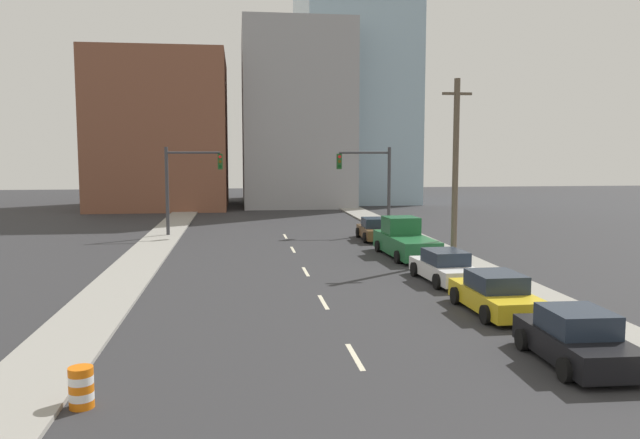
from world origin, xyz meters
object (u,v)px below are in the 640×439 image
traffic_barrel (81,387)px  traffic_signal_right (374,178)px  sedan_yellow (496,294)px  pickup_truck_green (405,241)px  sedan_white (445,267)px  sedan_brown (375,230)px  traffic_signal_left (183,179)px  utility_pole_right_mid (455,169)px  sedan_black (576,339)px

traffic_barrel → traffic_signal_right: bearing=66.0°
sedan_yellow → pickup_truck_green: size_ratio=0.72×
sedan_white → pickup_truck_green: bearing=86.1°
sedan_brown → traffic_signal_left: bearing=165.7°
utility_pole_right_mid → sedan_black: (-2.37, -16.56, -4.31)m
sedan_black → sedan_white: sedan_black is taller
traffic_barrel → pickup_truck_green: pickup_truck_green is taller
utility_pole_right_mid → sedan_yellow: size_ratio=2.08×
sedan_yellow → sedan_white: sedan_yellow is taller
traffic_barrel → sedan_black: size_ratio=0.22×
pickup_truck_green → traffic_barrel: bearing=-125.7°
traffic_signal_left → traffic_barrel: traffic_signal_left is taller
traffic_barrel → traffic_signal_left: bearing=90.5°
utility_pole_right_mid → sedan_black: utility_pole_right_mid is taller
traffic_signal_right → sedan_white: traffic_signal_right is taller
sedan_white → sedan_brown: size_ratio=1.07×
sedan_white → pickup_truck_green: size_ratio=0.74×
sedan_black → pickup_truck_green: 18.47m
utility_pole_right_mid → sedan_black: 17.27m
traffic_signal_right → utility_pole_right_mid: utility_pole_right_mid is taller
utility_pole_right_mid → pickup_truck_green: size_ratio=1.51×
pickup_truck_green → traffic_signal_right: bearing=84.6°
utility_pole_right_mid → traffic_barrel: utility_pole_right_mid is taller
traffic_signal_left → sedan_yellow: traffic_signal_left is taller
sedan_black → sedan_brown: bearing=92.1°
traffic_signal_right → traffic_barrel: bearing=-114.0°
traffic_signal_right → pickup_truck_green: size_ratio=0.97×
traffic_signal_right → sedan_yellow: bearing=-91.5°
traffic_signal_right → pickup_truck_green: bearing=-92.9°
utility_pole_right_mid → sedan_white: utility_pole_right_mid is taller
traffic_signal_right → utility_pole_right_mid: (1.68, -12.42, 0.95)m
pickup_truck_green → sedan_brown: (-0.20, 6.87, -0.20)m
sedan_yellow → pickup_truck_green: 12.83m
traffic_barrel → pickup_truck_green: (12.94, 19.81, 0.41)m
traffic_signal_right → sedan_yellow: (-0.60, -23.33, -3.37)m
sedan_yellow → pickup_truck_green: pickup_truck_green is taller
traffic_signal_left → traffic_signal_right: (13.72, 0.00, 0.00)m
traffic_signal_right → sedan_black: 29.17m
utility_pole_right_mid → pickup_truck_green: utility_pole_right_mid is taller
pickup_truck_green → sedan_brown: bearing=89.2°
traffic_signal_right → utility_pole_right_mid: bearing=-82.3°
sedan_yellow → sedan_brown: (-0.13, 19.70, 0.01)m
utility_pole_right_mid → pickup_truck_green: (-2.21, 1.92, -4.12)m
sedan_black → traffic_barrel: bearing=-172.1°
traffic_signal_right → utility_pole_right_mid: size_ratio=0.64×
traffic_barrel → sedan_white: 18.05m
traffic_signal_right → sedan_yellow: 23.58m
sedan_yellow → sedan_black: bearing=-91.7°
sedan_yellow → pickup_truck_green: bearing=88.9°
sedan_black → pickup_truck_green: bearing=91.5°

